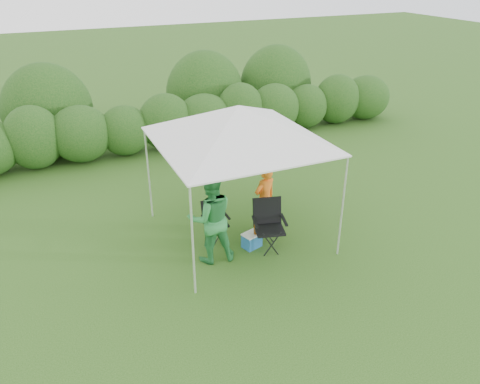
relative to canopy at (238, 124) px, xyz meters
name	(u,v)px	position (x,y,z in m)	size (l,w,h in m)	color
ground	(248,245)	(0.00, -0.50, -2.46)	(70.00, 70.00, 0.00)	#345E1D
hedge	(169,122)	(0.12, 5.50, -1.64)	(16.54, 1.53, 1.80)	#264E18
canopy	(238,124)	(0.00, 0.00, 0.00)	(3.10, 3.10, 2.83)	silver
chair_right	(268,221)	(0.35, -0.68, -1.88)	(0.74, 0.70, 1.03)	black
chair_left	(214,218)	(-0.52, 0.08, -1.99)	(0.52, 0.47, 0.83)	black
man	(265,199)	(0.56, -0.08, -1.71)	(0.55, 0.36, 1.51)	orange
woman	(211,218)	(-0.85, -0.64, -1.54)	(0.90, 0.70, 1.84)	#2C8941
cooler	(252,240)	(0.04, -0.57, -2.30)	(0.44, 0.37, 0.32)	#22609D
bottle	(255,228)	(0.10, -0.61, -2.01)	(0.07, 0.07, 0.27)	#592D0C
lawn_toy	(307,145)	(3.89, 3.62, -2.31)	(0.63, 0.53, 0.32)	yellow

